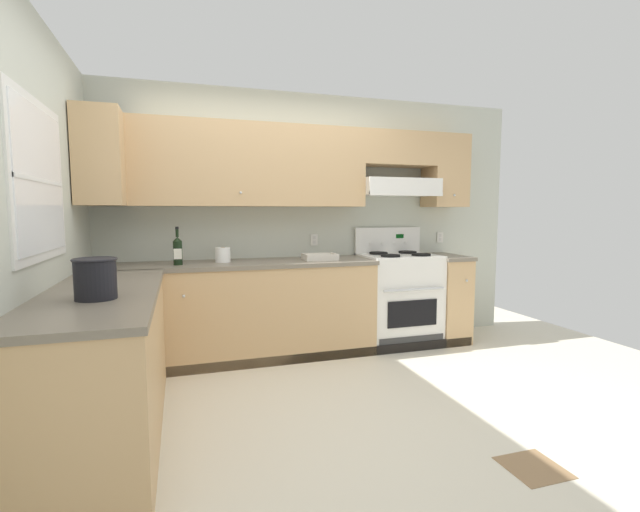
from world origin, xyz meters
TOP-DOWN VIEW (x-y plane):
  - ground_plane at (0.00, 0.00)m, footprint 7.04×7.04m
  - floor_accent_tile at (0.99, -1.02)m, footprint 0.30×0.30m
  - wall_back at (0.39, 1.53)m, footprint 4.68×0.57m
  - wall_left at (-1.59, 0.23)m, footprint 0.47×4.00m
  - counter_back_run at (-0.03, 1.24)m, footprint 3.60×0.65m
  - counter_left_run at (-1.24, -0.00)m, footprint 0.63×1.91m
  - stove at (1.35, 1.25)m, footprint 0.76×0.62m
  - wine_bottle at (-0.82, 1.19)m, footprint 0.08×0.08m
  - bowl at (0.48, 1.20)m, footprint 0.32×0.22m
  - bucket at (-1.23, -0.27)m, footprint 0.22×0.22m
  - paper_towel_roll at (-0.43, 1.28)m, footprint 0.14×0.14m

SIDE VIEW (x-z plane):
  - ground_plane at x=0.00m, z-range 0.00..0.00m
  - floor_accent_tile at x=0.99m, z-range 0.00..0.01m
  - counter_back_run at x=-0.03m, z-range 0.00..0.91m
  - counter_left_run at x=-1.24m, z-range 0.00..0.91m
  - stove at x=1.35m, z-range -0.12..1.08m
  - bowl at x=0.48m, z-range 0.90..0.96m
  - paper_towel_roll at x=-0.43m, z-range 0.91..1.04m
  - bucket at x=-1.23m, z-range 0.92..1.13m
  - wine_bottle at x=-0.82m, z-range 0.87..1.21m
  - wall_left at x=-1.59m, z-range 0.07..2.62m
  - wall_back at x=0.39m, z-range 0.20..2.75m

